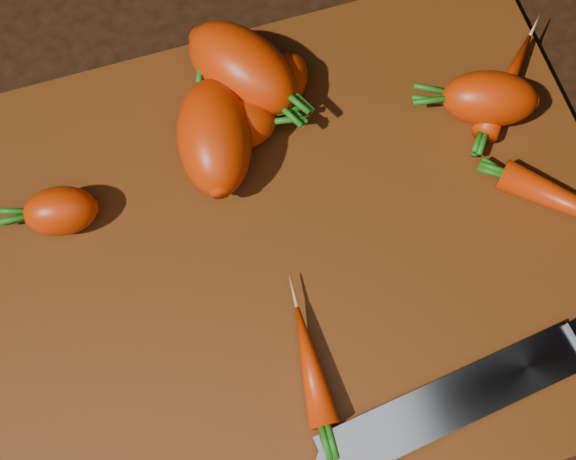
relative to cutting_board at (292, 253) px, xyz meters
name	(u,v)px	position (x,y,z in m)	size (l,w,h in m)	color
ground	(292,258)	(0.00, 0.00, -0.01)	(2.00, 2.00, 0.01)	black
cutting_board	(292,253)	(0.00, 0.00, 0.00)	(0.50, 0.40, 0.01)	#582A0D
carrot_0	(61,211)	(-0.16, 0.07, 0.02)	(0.05, 0.04, 0.04)	#BF2800
carrot_1	(243,69)	(0.00, 0.15, 0.04)	(0.10, 0.06, 0.06)	#BF2800
carrot_2	(215,137)	(-0.03, 0.09, 0.03)	(0.10, 0.06, 0.06)	#BF2800
carrot_3	(280,86)	(0.03, 0.13, 0.02)	(0.06, 0.04, 0.04)	#BF2800
carrot_4	(236,125)	(-0.01, 0.10, 0.03)	(0.06, 0.04, 0.04)	#BF2800
carrot_5	(489,99)	(0.18, 0.07, 0.03)	(0.07, 0.04, 0.04)	#BF2800
carrot_6	(507,85)	(0.21, 0.08, 0.02)	(0.10, 0.02, 0.02)	#BF2800
carrot_8	(311,365)	(-0.01, -0.09, 0.02)	(0.09, 0.02, 0.02)	#BF2800
knife	(478,390)	(0.09, -0.14, 0.01)	(0.32, 0.07, 0.02)	gray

